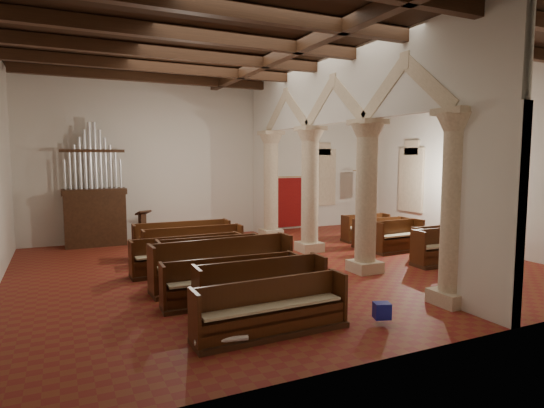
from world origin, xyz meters
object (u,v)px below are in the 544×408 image
(processional_banner, at_px, (360,210))
(pipe_organ, at_px, (95,207))
(nave_pew_0, at_px, (272,317))
(lectern, at_px, (143,229))
(aisle_pew_0, at_px, (444,253))

(processional_banner, bearing_deg, pipe_organ, 157.73)
(pipe_organ, distance_m, nave_pew_0, 10.18)
(processional_banner, bearing_deg, lectern, 157.03)
(lectern, relative_size, aisle_pew_0, 0.60)
(pipe_organ, distance_m, aisle_pew_0, 11.53)
(lectern, relative_size, processional_banner, 0.45)
(lectern, distance_m, nave_pew_0, 9.90)
(pipe_organ, height_order, lectern, pipe_organ)
(lectern, distance_m, aisle_pew_0, 10.29)
(processional_banner, distance_m, nave_pew_0, 12.41)
(nave_pew_0, bearing_deg, aisle_pew_0, 19.75)
(pipe_organ, relative_size, processional_banner, 1.68)
(nave_pew_0, bearing_deg, pipe_organ, 101.01)
(nave_pew_0, relative_size, aisle_pew_0, 1.44)
(processional_banner, xyz_separation_m, nave_pew_0, (-8.44, -9.08, -0.51))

